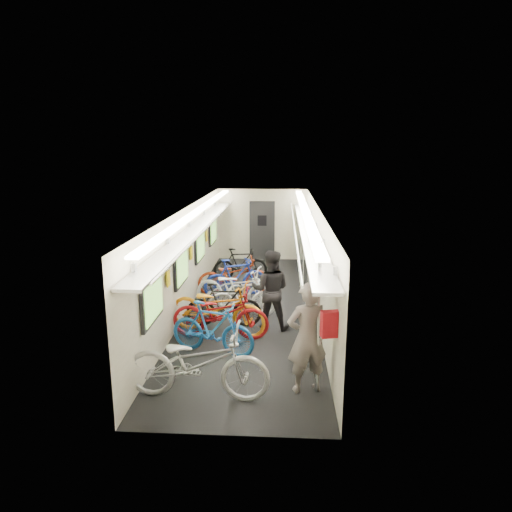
# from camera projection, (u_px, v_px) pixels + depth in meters

# --- Properties ---
(train_car_shell) EXTENTS (10.00, 10.00, 10.00)m
(train_car_shell) POSITION_uv_depth(u_px,v_px,m) (239.00, 234.00, 11.21)
(train_car_shell) COLOR black
(train_car_shell) RESTS_ON ground
(bicycle_0) EXTENTS (2.23, 0.88, 1.15)m
(bicycle_0) POSITION_uv_depth(u_px,v_px,m) (197.00, 363.00, 6.80)
(bicycle_0) COLOR #AEACB1
(bicycle_0) RESTS_ON ground
(bicycle_1) EXTENTS (1.71, 0.94, 0.99)m
(bicycle_1) POSITION_uv_depth(u_px,v_px,m) (212.00, 328.00, 8.32)
(bicycle_1) COLOR #1C5EAB
(bicycle_1) RESTS_ON ground
(bicycle_2) EXTENTS (1.97, 0.79, 1.02)m
(bicycle_2) POSITION_uv_depth(u_px,v_px,m) (220.00, 314.00, 9.03)
(bicycle_2) COLOR maroon
(bicycle_2) RESTS_ON ground
(bicycle_3) EXTENTS (1.61, 0.50, 0.96)m
(bicycle_3) POSITION_uv_depth(u_px,v_px,m) (224.00, 305.00, 9.62)
(bicycle_3) COLOR black
(bicycle_3) RESTS_ON ground
(bicycle_4) EXTENTS (2.21, 1.29, 1.10)m
(bicycle_4) POSITION_uv_depth(u_px,v_px,m) (217.00, 308.00, 9.25)
(bicycle_4) COLOR orange
(bicycle_4) RESTS_ON ground
(bicycle_5) EXTENTS (1.60, 0.73, 0.93)m
(bicycle_5) POSITION_uv_depth(u_px,v_px,m) (243.00, 297.00, 10.15)
(bicycle_5) COLOR white
(bicycle_5) RESTS_ON ground
(bicycle_6) EXTENTS (2.07, 1.19, 1.03)m
(bicycle_6) POSITION_uv_depth(u_px,v_px,m) (235.00, 288.00, 10.67)
(bicycle_6) COLOR silver
(bicycle_6) RESTS_ON ground
(bicycle_7) EXTENTS (1.71, 1.12, 1.00)m
(bicycle_7) POSITION_uv_depth(u_px,v_px,m) (235.00, 278.00, 11.61)
(bicycle_7) COLOR navy
(bicycle_7) RESTS_ON ground
(bicycle_8) EXTENTS (1.94, 1.02, 0.97)m
(bicycle_8) POSITION_uv_depth(u_px,v_px,m) (233.00, 276.00, 11.81)
(bicycle_8) COLOR #9B2E10
(bicycle_8) RESTS_ON ground
(bicycle_9) EXTENTS (1.61, 0.72, 0.94)m
(bicycle_9) POSITION_uv_depth(u_px,v_px,m) (240.00, 264.00, 13.12)
(bicycle_9) COLOR black
(bicycle_9) RESTS_ON ground
(passenger_near) EXTENTS (0.74, 0.60, 1.76)m
(passenger_near) POSITION_uv_depth(u_px,v_px,m) (307.00, 338.00, 6.94)
(passenger_near) COLOR slate
(passenger_near) RESTS_ON ground
(passenger_mid) EXTENTS (0.88, 0.72, 1.68)m
(passenger_mid) POSITION_uv_depth(u_px,v_px,m) (271.00, 290.00, 9.47)
(passenger_mid) COLOR black
(passenger_mid) RESTS_ON ground
(backpack) EXTENTS (0.28, 0.19, 0.38)m
(backpack) POSITION_uv_depth(u_px,v_px,m) (330.00, 324.00, 6.42)
(backpack) COLOR #A51019
(backpack) RESTS_ON passenger_near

